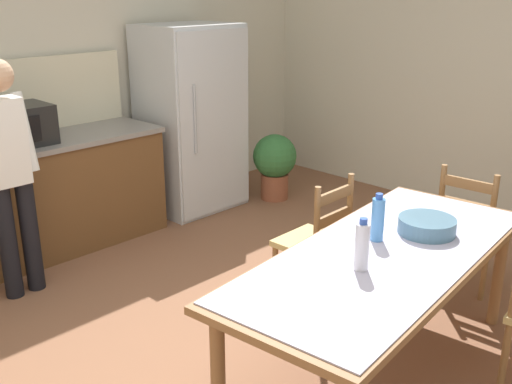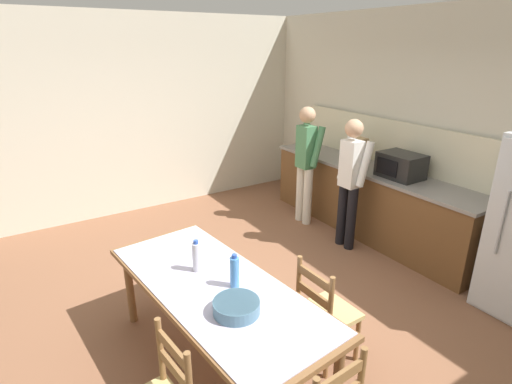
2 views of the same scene
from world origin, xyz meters
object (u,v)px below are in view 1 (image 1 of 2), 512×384
object	(u,v)px
chair_head_end	(470,229)
bottle_near_centre	(362,246)
bottle_off_centre	(378,219)
dining_table	(384,265)
serving_bowl	(427,225)
person_at_counter	(9,168)
microwave	(16,126)
potted_plant	(275,162)
chair_side_far_right	(316,242)
refrigerator	(191,119)

from	to	relation	value
chair_head_end	bottle_near_centre	bearing A→B (deg)	92.31
bottle_off_centre	dining_table	bearing A→B (deg)	-128.36
bottle_off_centre	chair_head_end	xyz separation A→B (m)	(1.24, 0.02, -0.44)
serving_bowl	dining_table	bearing A→B (deg)	175.84
person_at_counter	dining_table	bearing A→B (deg)	-157.88
microwave	bottle_near_centre	distance (m)	2.91
microwave	potted_plant	distance (m)	2.53
person_at_counter	serving_bowl	bearing A→B (deg)	-150.76
microwave	chair_side_far_right	world-z (taller)	microwave
serving_bowl	chair_side_far_right	bearing A→B (deg)	88.46
serving_bowl	microwave	bearing A→B (deg)	109.37
microwave	bottle_off_centre	bearing A→B (deg)	-74.99
refrigerator	microwave	distance (m)	1.69
person_at_counter	potted_plant	world-z (taller)	person_at_counter
bottle_off_centre	chair_head_end	bearing A→B (deg)	0.91
bottle_near_centre	bottle_off_centre	distance (m)	0.38
microwave	dining_table	bearing A→B (deg)	-77.36
refrigerator	person_at_counter	world-z (taller)	refrigerator
microwave	chair_side_far_right	xyz separation A→B (m)	(1.03, -2.08, -0.63)
dining_table	chair_side_far_right	size ratio (longest dim) A/B	2.40
bottle_near_centre	bottle_off_centre	world-z (taller)	same
bottle_near_centre	potted_plant	world-z (taller)	bottle_near_centre
serving_bowl	person_at_counter	bearing A→B (deg)	119.24
chair_head_end	potted_plant	xyz separation A→B (m)	(0.41, 2.27, -0.06)
chair_head_end	potted_plant	bearing A→B (deg)	-13.93
refrigerator	serving_bowl	distance (m)	2.94
potted_plant	person_at_counter	bearing A→B (deg)	-178.49
chair_side_far_right	potted_plant	size ratio (longest dim) A/B	1.36
microwave	bottle_near_centre	size ratio (longest dim) A/B	1.85
bottle_near_centre	chair_head_end	xyz separation A→B (m)	(1.60, 0.16, -0.44)
chair_head_end	potted_plant	distance (m)	2.30
refrigerator	bottle_off_centre	distance (m)	2.88
chair_head_end	microwave	bearing A→B (deg)	32.49
bottle_near_centre	dining_table	bearing A→B (deg)	5.84
bottle_near_centre	refrigerator	bearing A→B (deg)	65.48
microwave	potted_plant	world-z (taller)	microwave
refrigerator	dining_table	distance (m)	3.03
bottle_off_centre	chair_side_far_right	distance (m)	0.84
serving_bowl	chair_head_end	size ratio (longest dim) A/B	0.35
microwave	dining_table	size ratio (longest dim) A/B	0.23
refrigerator	chair_side_far_right	distance (m)	2.21
dining_table	potted_plant	world-z (taller)	dining_table
microwave	bottle_off_centre	distance (m)	2.84
bottle_near_centre	potted_plant	xyz separation A→B (m)	(2.01, 2.43, -0.49)
chair_side_far_right	person_at_counter	xyz separation A→B (m)	(-1.34, 1.56, 0.48)
chair_side_far_right	person_at_counter	bearing A→B (deg)	-50.70
serving_bowl	potted_plant	world-z (taller)	serving_bowl
microwave	chair_head_end	distance (m)	3.42
dining_table	person_at_counter	distance (m)	2.53
serving_bowl	bottle_off_centre	bearing A→B (deg)	152.48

